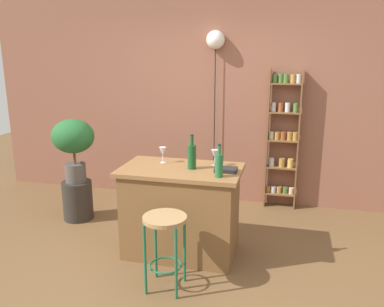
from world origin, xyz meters
The scene contains 13 objects.
ground centered at (0.00, 0.00, 0.00)m, with size 12.00×12.00×0.00m, color brown.
back_wall centered at (0.00, 1.95, 1.40)m, with size 6.40×0.10×2.80m, color #8C5642.
kitchen_counter centered at (0.00, 0.30, 0.45)m, with size 1.18×0.70×0.90m.
bar_stool centered at (0.04, -0.35, 0.51)m, with size 0.37×0.37×0.67m.
spice_shelf centered at (0.94, 1.81, 0.94)m, with size 0.41×0.14×1.80m.
plant_stool centered at (-1.46, 0.81, 0.24)m, with size 0.36×0.36×0.48m, color #2D2823.
potted_plant centered at (-1.46, 0.81, 0.98)m, with size 0.51×0.46×0.77m.
bottle_wine_red centered at (0.41, 0.11, 1.02)m, with size 0.07×0.07×0.31m.
bottle_olive_oil centered at (0.11, 0.30, 1.03)m, with size 0.08×0.08×0.34m.
wine_glass_left centered at (-0.23, 0.44, 1.02)m, with size 0.07×0.07×0.16m.
wine_glass_center centered at (0.31, 0.46, 1.02)m, with size 0.07×0.07×0.16m.
cookbook centered at (0.45, 0.29, 0.92)m, with size 0.21×0.15×0.04m, color black.
pendant_globe_light centered at (0.04, 1.84, 2.13)m, with size 0.24×0.24×2.27m.
Camera 1 is at (0.99, -3.24, 1.99)m, focal length 36.68 mm.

